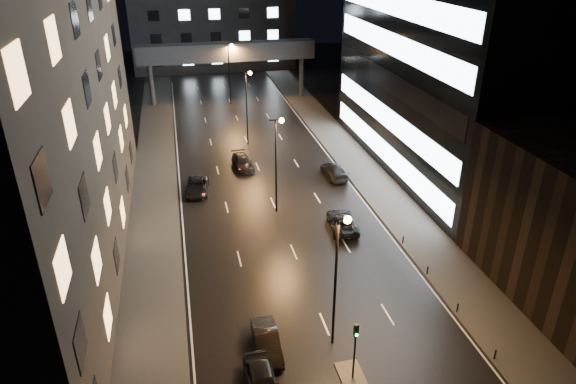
% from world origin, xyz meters
% --- Properties ---
extents(ground, '(160.00, 160.00, 0.00)m').
position_xyz_m(ground, '(0.00, 40.00, 0.00)').
color(ground, black).
rests_on(ground, ground).
extents(sidewalk_left, '(5.00, 110.00, 0.15)m').
position_xyz_m(sidewalk_left, '(-12.50, 35.00, 0.07)').
color(sidewalk_left, '#383533').
rests_on(sidewalk_left, ground).
extents(sidewalk_right, '(5.00, 110.00, 0.15)m').
position_xyz_m(sidewalk_right, '(12.50, 35.00, 0.07)').
color(sidewalk_right, '#383533').
rests_on(sidewalk_right, ground).
extents(building_far, '(34.00, 14.00, 25.00)m').
position_xyz_m(building_far, '(0.00, 98.00, 12.50)').
color(building_far, '#333335').
rests_on(building_far, ground).
extents(skybridge, '(30.00, 3.00, 10.00)m').
position_xyz_m(skybridge, '(0.00, 70.00, 8.34)').
color(skybridge, '#333335').
rests_on(skybridge, ground).
extents(traffic_signal_near, '(0.28, 0.34, 4.40)m').
position_xyz_m(traffic_signal_near, '(0.30, 4.49, 3.09)').
color(traffic_signal_near, black).
rests_on(traffic_signal_near, median_island).
extents(bollard_row, '(0.12, 25.12, 0.90)m').
position_xyz_m(bollard_row, '(10.20, 6.50, 0.45)').
color(bollard_row, black).
rests_on(bollard_row, ground).
extents(streetlight_near, '(1.45, 0.50, 10.15)m').
position_xyz_m(streetlight_near, '(0.16, 8.00, 6.50)').
color(streetlight_near, black).
rests_on(streetlight_near, ground).
extents(streetlight_mid_a, '(1.45, 0.50, 10.15)m').
position_xyz_m(streetlight_mid_a, '(0.16, 28.00, 6.50)').
color(streetlight_mid_a, black).
rests_on(streetlight_mid_a, ground).
extents(streetlight_mid_b, '(1.45, 0.50, 10.15)m').
position_xyz_m(streetlight_mid_b, '(0.16, 48.00, 6.50)').
color(streetlight_mid_b, black).
rests_on(streetlight_mid_b, ground).
extents(streetlight_far, '(1.45, 0.50, 10.15)m').
position_xyz_m(streetlight_far, '(0.16, 68.00, 6.50)').
color(streetlight_far, black).
rests_on(streetlight_far, ground).
extents(car_away_a, '(2.04, 4.85, 1.64)m').
position_xyz_m(car_away_a, '(-5.59, 4.83, 0.82)').
color(car_away_a, black).
rests_on(car_away_a, ground).
extents(car_away_b, '(1.68, 4.72, 1.55)m').
position_xyz_m(car_away_b, '(-4.66, 8.26, 0.77)').
color(car_away_b, black).
rests_on(car_away_b, ground).
extents(car_away_c, '(3.05, 5.49, 1.45)m').
position_xyz_m(car_away_c, '(-7.79, 34.28, 0.73)').
color(car_away_c, black).
rests_on(car_away_c, ground).
extents(car_away_d, '(2.58, 5.40, 1.52)m').
position_xyz_m(car_away_d, '(-1.85, 40.06, 0.76)').
color(car_away_d, black).
rests_on(car_away_d, ground).
extents(car_toward_a, '(3.13, 5.73, 1.52)m').
position_xyz_m(car_toward_a, '(5.63, 23.11, 0.76)').
color(car_toward_a, black).
rests_on(car_toward_a, ground).
extents(car_toward_b, '(2.33, 5.46, 1.57)m').
position_xyz_m(car_toward_b, '(8.46, 34.96, 0.78)').
color(car_toward_b, black).
rests_on(car_toward_b, ground).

